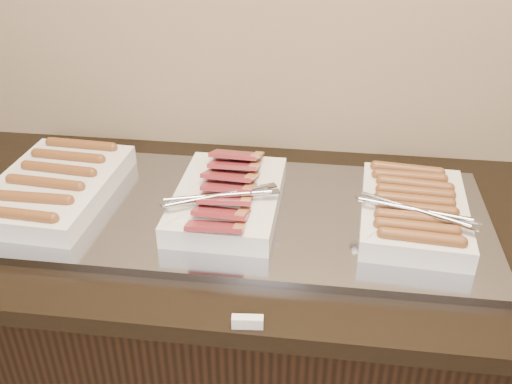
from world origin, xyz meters
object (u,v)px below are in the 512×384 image
counter (233,349)px  warming_tray (231,212)px  dish_right (414,210)px  dish_center (227,197)px  dish_left (54,186)px

counter → warming_tray: bearing=0.0°
warming_tray → dish_right: (0.42, -0.00, 0.04)m
dish_center → dish_right: bearing=0.8°
dish_center → dish_left: bearing=-179.8°
counter → dish_right: bearing=-0.6°
counter → dish_center: size_ratio=5.40×
dish_left → dish_center: bearing=2.1°
dish_center → dish_right: 0.43m
dish_center → dish_right: size_ratio=1.06×
warming_tray → dish_left: dish_left is taller
dish_left → dish_right: 0.85m
warming_tray → counter: bearing=180.0°
dish_right → warming_tray: bearing=-177.1°
dish_right → dish_center: bearing=-176.6°
warming_tray → dish_right: dish_right is taller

